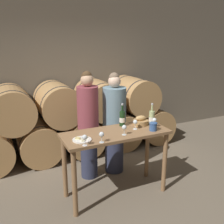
{
  "coord_description": "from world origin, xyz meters",
  "views": [
    {
      "loc": [
        -1.44,
        -2.97,
        2.19
      ],
      "look_at": [
        0.0,
        0.12,
        1.19
      ],
      "focal_mm": 42.0,
      "sensor_mm": 36.0,
      "label": 1
    }
  ],
  "objects_px": {
    "tasting_table": "(116,143)",
    "wine_glass_right": "(135,122)",
    "wine_glass_left": "(102,135)",
    "person_right": "(114,124)",
    "wine_bottle_white": "(152,118)",
    "blue_crock": "(153,126)",
    "wine_glass_center": "(124,128)",
    "wine_glass_far_left": "(85,138)",
    "wine_glass_far_right": "(154,121)",
    "bread_basket": "(140,121)",
    "person_left": "(88,125)",
    "cheese_plate": "(82,140)",
    "wine_bottle_red": "(122,118)"
  },
  "relations": [
    {
      "from": "wine_bottle_white",
      "to": "bread_basket",
      "type": "relative_size",
      "value": 1.49
    },
    {
      "from": "person_left",
      "to": "wine_bottle_white",
      "type": "xyz_separation_m",
      "value": [
        0.77,
        -0.57,
        0.18
      ]
    },
    {
      "from": "wine_bottle_white",
      "to": "wine_glass_left",
      "type": "relative_size",
      "value": 2.35
    },
    {
      "from": "wine_bottle_red",
      "to": "wine_glass_left",
      "type": "relative_size",
      "value": 2.43
    },
    {
      "from": "tasting_table",
      "to": "wine_glass_far_left",
      "type": "relative_size",
      "value": 10.67
    },
    {
      "from": "wine_bottle_white",
      "to": "wine_glass_far_right",
      "type": "relative_size",
      "value": 2.35
    },
    {
      "from": "wine_glass_center",
      "to": "wine_glass_right",
      "type": "bearing_deg",
      "value": 28.01
    },
    {
      "from": "bread_basket",
      "to": "cheese_plate",
      "type": "bearing_deg",
      "value": -168.28
    },
    {
      "from": "wine_glass_right",
      "to": "wine_glass_far_right",
      "type": "bearing_deg",
      "value": -8.33
    },
    {
      "from": "wine_glass_center",
      "to": "wine_glass_left",
      "type": "bearing_deg",
      "value": -163.51
    },
    {
      "from": "tasting_table",
      "to": "wine_glass_left",
      "type": "bearing_deg",
      "value": -141.32
    },
    {
      "from": "blue_crock",
      "to": "wine_glass_center",
      "type": "xyz_separation_m",
      "value": [
        -0.43,
        0.02,
        0.04
      ]
    },
    {
      "from": "tasting_table",
      "to": "wine_glass_right",
      "type": "distance_m",
      "value": 0.39
    },
    {
      "from": "tasting_table",
      "to": "wine_glass_far_left",
      "type": "height_order",
      "value": "wine_glass_far_left"
    },
    {
      "from": "blue_crock",
      "to": "wine_glass_center",
      "type": "relative_size",
      "value": 0.81
    },
    {
      "from": "wine_glass_right",
      "to": "bread_basket",
      "type": "bearing_deg",
      "value": 38.56
    },
    {
      "from": "wine_bottle_white",
      "to": "blue_crock",
      "type": "relative_size",
      "value": 2.89
    },
    {
      "from": "person_right",
      "to": "wine_glass_left",
      "type": "bearing_deg",
      "value": -123.95
    },
    {
      "from": "wine_glass_center",
      "to": "wine_glass_far_left",
      "type": "bearing_deg",
      "value": -169.14
    },
    {
      "from": "blue_crock",
      "to": "wine_bottle_white",
      "type": "bearing_deg",
      "value": 61.59
    },
    {
      "from": "person_right",
      "to": "wine_glass_far_left",
      "type": "distance_m",
      "value": 1.2
    },
    {
      "from": "wine_bottle_white",
      "to": "person_left",
      "type": "bearing_deg",
      "value": 143.68
    },
    {
      "from": "person_left",
      "to": "wine_glass_far_left",
      "type": "bearing_deg",
      "value": -112.29
    },
    {
      "from": "wine_bottle_red",
      "to": "blue_crock",
      "type": "xyz_separation_m",
      "value": [
        0.29,
        -0.35,
        -0.05
      ]
    },
    {
      "from": "bread_basket",
      "to": "cheese_plate",
      "type": "xyz_separation_m",
      "value": [
        -0.96,
        -0.2,
        -0.04
      ]
    },
    {
      "from": "tasting_table",
      "to": "bread_basket",
      "type": "height_order",
      "value": "bread_basket"
    },
    {
      "from": "person_right",
      "to": "cheese_plate",
      "type": "xyz_separation_m",
      "value": [
        -0.78,
        -0.7,
        0.12
      ]
    },
    {
      "from": "wine_bottle_red",
      "to": "wine_glass_center",
      "type": "xyz_separation_m",
      "value": [
        -0.14,
        -0.33,
        -0.01
      ]
    },
    {
      "from": "person_left",
      "to": "wine_glass_far_right",
      "type": "relative_size",
      "value": 12.5
    },
    {
      "from": "person_left",
      "to": "wine_glass_far_left",
      "type": "xyz_separation_m",
      "value": [
        -0.36,
        -0.87,
        0.17
      ]
    },
    {
      "from": "wine_glass_center",
      "to": "cheese_plate",
      "type": "bearing_deg",
      "value": 174.38
    },
    {
      "from": "wine_glass_far_left",
      "to": "person_right",
      "type": "bearing_deg",
      "value": 47.43
    },
    {
      "from": "wine_bottle_white",
      "to": "bread_basket",
      "type": "xyz_separation_m",
      "value": [
        -0.15,
        0.06,
        -0.05
      ]
    },
    {
      "from": "blue_crock",
      "to": "bread_basket",
      "type": "xyz_separation_m",
      "value": [
        -0.03,
        0.28,
        -0.01
      ]
    },
    {
      "from": "wine_bottle_red",
      "to": "wine_glass_far_right",
      "type": "bearing_deg",
      "value": -32.59
    },
    {
      "from": "wine_glass_right",
      "to": "wine_glass_far_right",
      "type": "height_order",
      "value": "same"
    },
    {
      "from": "person_left",
      "to": "wine_bottle_white",
      "type": "relative_size",
      "value": 5.32
    },
    {
      "from": "bread_basket",
      "to": "wine_glass_left",
      "type": "relative_size",
      "value": 1.58
    },
    {
      "from": "wine_bottle_red",
      "to": "wine_glass_center",
      "type": "distance_m",
      "value": 0.36
    },
    {
      "from": "wine_glass_far_right",
      "to": "wine_glass_right",
      "type": "bearing_deg",
      "value": 171.67
    },
    {
      "from": "cheese_plate",
      "to": "wine_glass_right",
      "type": "distance_m",
      "value": 0.8
    },
    {
      "from": "wine_bottle_red",
      "to": "bread_basket",
      "type": "bearing_deg",
      "value": -16.11
    },
    {
      "from": "tasting_table",
      "to": "person_left",
      "type": "bearing_deg",
      "value": 105.02
    },
    {
      "from": "wine_glass_left",
      "to": "wine_glass_far_left",
      "type": "bearing_deg",
      "value": -179.11
    },
    {
      "from": "wine_glass_center",
      "to": "wine_glass_far_right",
      "type": "distance_m",
      "value": 0.53
    },
    {
      "from": "blue_crock",
      "to": "wine_glass_right",
      "type": "height_order",
      "value": "wine_glass_right"
    },
    {
      "from": "tasting_table",
      "to": "wine_glass_left",
      "type": "xyz_separation_m",
      "value": [
        -0.31,
        -0.25,
        0.26
      ]
    },
    {
      "from": "person_right",
      "to": "wine_bottle_white",
      "type": "relative_size",
      "value": 5.16
    },
    {
      "from": "wine_bottle_red",
      "to": "blue_crock",
      "type": "relative_size",
      "value": 2.98
    },
    {
      "from": "cheese_plate",
      "to": "wine_glass_left",
      "type": "distance_m",
      "value": 0.27
    }
  ]
}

